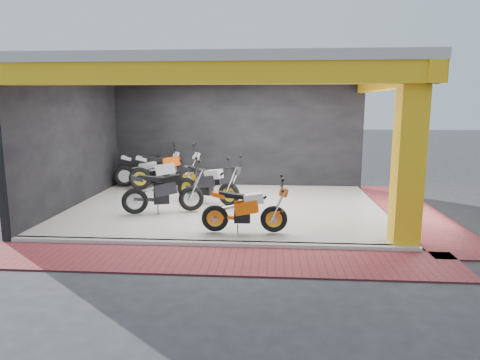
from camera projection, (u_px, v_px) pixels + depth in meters
name	position (u px, v px, depth m)	size (l,w,h in m)	color
ground	(217.00, 231.00, 9.36)	(80.00, 80.00, 0.00)	#2D2D30
showroom_floor	(226.00, 207.00, 11.31)	(8.00, 6.00, 0.10)	white
showroom_ceiling	(226.00, 70.00, 10.70)	(8.40, 6.40, 0.20)	beige
back_wall	(236.00, 135.00, 14.06)	(8.20, 0.20, 3.50)	black
left_wall	(72.00, 142.00, 11.31)	(0.20, 6.20, 3.50)	black
corner_column	(409.00, 158.00, 8.04)	(0.50, 0.50, 3.50)	yellow
header_beam_front	(208.00, 73.00, 7.80)	(8.40, 0.30, 0.40)	yellow
header_beam_right	(388.00, 81.00, 10.46)	(0.30, 6.40, 0.40)	yellow
floor_kerb	(210.00, 244.00, 8.35)	(8.00, 0.20, 0.10)	white
paver_front	(204.00, 260.00, 7.59)	(9.00, 1.40, 0.03)	maroon
paver_right	(412.00, 212.00, 10.97)	(1.40, 7.00, 0.03)	maroon
moto_hero	(274.00, 206.00, 8.78)	(1.89, 0.70, 1.15)	#FF600A
moto_row_a	(229.00, 182.00, 11.04)	(2.13, 0.79, 1.30)	black
moto_row_b	(191.00, 186.00, 10.54)	(2.10, 0.78, 1.29)	black
moto_row_c	(189.00, 168.00, 13.19)	(2.35, 0.87, 1.44)	#989A9F
moto_row_d	(169.00, 165.00, 13.95)	(2.22, 0.82, 1.36)	#ABAEB3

